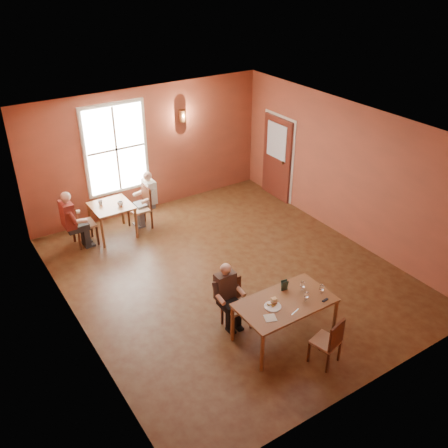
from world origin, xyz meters
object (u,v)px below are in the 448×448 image
diner_white (140,203)px  main_table (284,320)px  chair_diner_main (237,306)px  second_table (113,220)px  diner_maroon (81,217)px  chair_empty (326,340)px  chair_diner_white (139,208)px  diner_main (238,300)px  chair_diner_maroon (84,223)px

diner_white → main_table: bearing=-175.2°
chair_diner_main → second_table: chair_diner_main is taller
main_table → diner_maroon: 5.02m
main_table → second_table: 4.82m
chair_diner_main → diner_white: bearing=-91.5°
main_table → diner_maroon: bearing=110.5°
diner_maroon → main_table: bearing=20.5°
chair_empty → diner_white: size_ratio=0.68×
chair_diner_main → chair_diner_white: 4.05m
diner_main → diner_maroon: size_ratio=0.88×
diner_main → chair_diner_white: size_ratio=1.15×
main_table → chair_diner_main: bearing=127.6°
chair_diner_white → diner_maroon: (-1.33, 0.00, 0.16)m
chair_diner_main → chair_diner_maroon: size_ratio=0.88×
main_table → second_table: (-1.08, 4.70, 0.01)m
chair_empty → chair_diner_white: 5.51m
chair_empty → second_table: 5.62m
second_table → diner_white: 0.72m
chair_diner_main → diner_main: diner_main is taller
diner_maroon → chair_diner_maroon: bearing=90.0°
diner_maroon → second_table: bearing=90.0°
diner_main → chair_diner_maroon: size_ratio=1.15×
diner_white → diner_maroon: bearing=90.0°
chair_empty → second_table: chair_empty is taller
second_table → chair_diner_white: (0.65, 0.00, 0.12)m
chair_diner_main → diner_maroon: 4.24m
main_table → chair_diner_maroon: (-1.73, 4.70, 0.13)m
diner_main → chair_empty: 1.56m
diner_main → chair_empty: (0.68, -1.40, -0.15)m
chair_diner_main → second_table: (-0.58, 4.05, -0.06)m
chair_diner_maroon → diner_maroon: size_ratio=0.76×
chair_empty → chair_diner_white: (-0.61, 5.48, 0.07)m
chair_diner_main → chair_diner_white: bearing=-91.0°
chair_empty → diner_main: bearing=101.4°
chair_diner_main → diner_maroon: bearing=-72.8°
diner_main → diner_maroon: bearing=-72.9°
second_table → chair_diner_white: size_ratio=0.86×
chair_diner_maroon → diner_maroon: (-0.03, 0.00, 0.16)m
chair_diner_maroon → diner_maroon: diner_maroon is taller
chair_diner_maroon → chair_diner_white: bearing=90.0°
chair_diner_main → chair_empty: size_ratio=1.03×
chair_empty → chair_diner_maroon: chair_diner_maroon is taller
chair_diner_main → chair_diner_white: (0.07, 4.05, 0.06)m
diner_white → diner_maroon: size_ratio=0.95×
second_table → chair_diner_white: chair_diner_white is taller
chair_empty → diner_maroon: size_ratio=0.65×
second_table → diner_white: size_ratio=0.68×
chair_empty → second_table: size_ratio=1.00×
chair_diner_main → main_table: bearing=127.6°
chair_diner_white → diner_white: 0.13m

